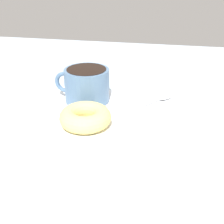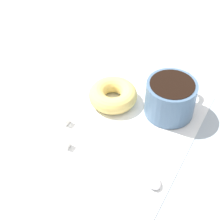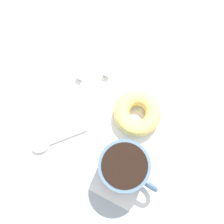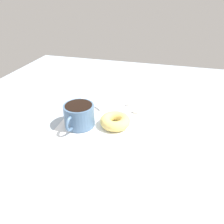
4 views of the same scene
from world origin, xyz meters
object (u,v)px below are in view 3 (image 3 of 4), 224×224
at_px(donut, 137,113).
at_px(sugar_cube, 107,73).
at_px(coffee_cup, 125,167).
at_px(spoon, 48,144).
at_px(sugar_cube_extra, 80,76).

xyz_separation_m(donut, sugar_cube, (0.05, 0.10, -0.01)).
bearing_deg(donut, coffee_cup, -166.04).
distance_m(donut, sugar_cube, 0.11).
xyz_separation_m(coffee_cup, donut, (0.11, 0.03, -0.02)).
bearing_deg(coffee_cup, spoon, 100.58).
relative_size(sugar_cube, sugar_cube_extra, 1.06).
height_order(spoon, sugar_cube_extra, sugar_cube_extra).
relative_size(coffee_cup, sugar_cube_extra, 8.63).
relative_size(coffee_cup, donut, 1.28).
bearing_deg(sugar_cube, sugar_cube_extra, 125.14).
relative_size(donut, spoon, 0.96).
distance_m(donut, spoon, 0.19).
distance_m(spoon, sugar_cube, 0.19).
relative_size(spoon, sugar_cube_extra, 7.02).
xyz_separation_m(spoon, sugar_cube, (0.19, -0.03, 0.00)).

